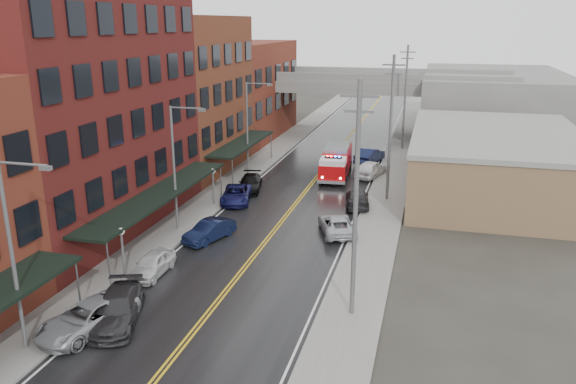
# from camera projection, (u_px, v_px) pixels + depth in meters

# --- Properties ---
(road) EXTENTS (11.00, 160.00, 0.02)m
(road) POSITION_uv_depth(u_px,v_px,m) (289.00, 212.00, 44.50)
(road) COLOR black
(road) RESTS_ON ground
(sidewalk_left) EXTENTS (3.00, 160.00, 0.15)m
(sidewalk_left) POSITION_uv_depth(u_px,v_px,m) (204.00, 204.00, 46.25)
(sidewalk_left) COLOR slate
(sidewalk_left) RESTS_ON ground
(sidewalk_right) EXTENTS (3.00, 160.00, 0.15)m
(sidewalk_right) POSITION_uv_depth(u_px,v_px,m) (382.00, 219.00, 42.72)
(sidewalk_right) COLOR slate
(sidewalk_right) RESTS_ON ground
(curb_left) EXTENTS (0.30, 160.00, 0.15)m
(curb_left) POSITION_uv_depth(u_px,v_px,m) (223.00, 205.00, 45.85)
(curb_left) COLOR gray
(curb_left) RESTS_ON ground
(curb_right) EXTENTS (0.30, 160.00, 0.15)m
(curb_right) POSITION_uv_depth(u_px,v_px,m) (360.00, 217.00, 43.12)
(curb_right) COLOR gray
(curb_right) RESTS_ON ground
(brick_building_b) EXTENTS (9.00, 20.00, 18.00)m
(brick_building_b) POSITION_uv_depth(u_px,v_px,m) (77.00, 104.00, 38.62)
(brick_building_b) COLOR #4F1414
(brick_building_b) RESTS_ON ground
(brick_building_c) EXTENTS (9.00, 15.00, 15.00)m
(brick_building_c) POSITION_uv_depth(u_px,v_px,m) (186.00, 95.00, 55.26)
(brick_building_c) COLOR brown
(brick_building_c) RESTS_ON ground
(brick_building_far) EXTENTS (9.00, 20.00, 12.00)m
(brick_building_far) POSITION_uv_depth(u_px,v_px,m) (244.00, 90.00, 71.89)
(brick_building_far) COLOR brown
(brick_building_far) RESTS_ON ground
(tan_building) EXTENTS (14.00, 22.00, 5.00)m
(tan_building) POSITION_uv_depth(u_px,v_px,m) (494.00, 164.00, 49.16)
(tan_building) COLOR brown
(tan_building) RESTS_ON ground
(right_far_block) EXTENTS (18.00, 30.00, 8.00)m
(right_far_block) POSITION_uv_depth(u_px,v_px,m) (492.00, 102.00, 76.00)
(right_far_block) COLOR slate
(right_far_block) RESTS_ON ground
(awning_1) EXTENTS (2.60, 18.00, 3.09)m
(awning_1) POSITION_uv_depth(u_px,v_px,m) (160.00, 194.00, 38.97)
(awning_1) COLOR black
(awning_1) RESTS_ON ground
(awning_2) EXTENTS (2.60, 13.00, 3.09)m
(awning_2) POSITION_uv_depth(u_px,v_px,m) (243.00, 143.00, 55.16)
(awning_2) COLOR black
(awning_2) RESTS_ON ground
(globe_lamp_1) EXTENTS (0.44, 0.44, 3.12)m
(globe_lamp_1) POSITION_uv_depth(u_px,v_px,m) (122.00, 241.00, 32.42)
(globe_lamp_1) COLOR #59595B
(globe_lamp_1) RESTS_ON ground
(globe_lamp_2) EXTENTS (0.44, 0.44, 3.12)m
(globe_lamp_2) POSITION_uv_depth(u_px,v_px,m) (213.00, 178.00, 45.38)
(globe_lamp_2) COLOR #59595B
(globe_lamp_2) RESTS_ON ground
(street_lamp_0) EXTENTS (2.64, 0.22, 9.00)m
(street_lamp_0) POSITION_uv_depth(u_px,v_px,m) (15.00, 246.00, 24.22)
(street_lamp_0) COLOR #59595B
(street_lamp_0) RESTS_ON ground
(street_lamp_1) EXTENTS (2.64, 0.22, 9.00)m
(street_lamp_1) POSITION_uv_depth(u_px,v_px,m) (177.00, 161.00, 39.03)
(street_lamp_1) COLOR #59595B
(street_lamp_1) RESTS_ON ground
(street_lamp_2) EXTENTS (2.64, 0.22, 9.00)m
(street_lamp_2) POSITION_uv_depth(u_px,v_px,m) (250.00, 122.00, 53.83)
(street_lamp_2) COLOR #59595B
(street_lamp_2) RESTS_ON ground
(utility_pole_0) EXTENTS (1.80, 0.24, 12.00)m
(utility_pole_0) POSITION_uv_depth(u_px,v_px,m) (356.00, 198.00, 27.04)
(utility_pole_0) COLOR #59595B
(utility_pole_0) RESTS_ON ground
(utility_pole_1) EXTENTS (1.80, 0.24, 12.00)m
(utility_pole_1) POSITION_uv_depth(u_px,v_px,m) (391.00, 126.00, 45.55)
(utility_pole_1) COLOR #59595B
(utility_pole_1) RESTS_ON ground
(utility_pole_2) EXTENTS (1.80, 0.24, 12.00)m
(utility_pole_2) POSITION_uv_depth(u_px,v_px,m) (405.00, 96.00, 64.06)
(utility_pole_2) COLOR #59595B
(utility_pole_2) RESTS_ON ground
(overpass) EXTENTS (40.00, 10.00, 7.50)m
(overpass) POSITION_uv_depth(u_px,v_px,m) (351.00, 90.00, 72.37)
(overpass) COLOR slate
(overpass) RESTS_ON ground
(fire_truck) EXTENTS (3.55, 7.94, 2.84)m
(fire_truck) POSITION_uv_depth(u_px,v_px,m) (336.00, 161.00, 54.15)
(fire_truck) COLOR #B7080C
(fire_truck) RESTS_ON ground
(parked_car_left_2) EXTENTS (3.83, 5.69, 1.45)m
(parked_car_left_2) POSITION_uv_depth(u_px,v_px,m) (87.00, 318.00, 27.18)
(parked_car_left_2) COLOR #93959A
(parked_car_left_2) RESTS_ON ground
(parked_car_left_3) EXTENTS (3.63, 5.54, 1.49)m
(parked_car_left_3) POSITION_uv_depth(u_px,v_px,m) (117.00, 309.00, 27.96)
(parked_car_left_3) COLOR #2A292C
(parked_car_left_3) RESTS_ON ground
(parked_car_left_4) EXTENTS (1.62, 3.94, 1.34)m
(parked_car_left_4) POSITION_uv_depth(u_px,v_px,m) (152.00, 264.00, 33.30)
(parked_car_left_4) COLOR silver
(parked_car_left_4) RESTS_ON ground
(parked_car_left_5) EXTENTS (2.77, 4.45, 1.38)m
(parked_car_left_5) POSITION_uv_depth(u_px,v_px,m) (209.00, 231.00, 38.57)
(parked_car_left_5) COLOR black
(parked_car_left_5) RESTS_ON ground
(parked_car_left_6) EXTENTS (3.27, 5.29, 1.37)m
(parked_car_left_6) POSITION_uv_depth(u_px,v_px,m) (236.00, 194.00, 46.70)
(parked_car_left_6) COLOR #14164C
(parked_car_left_6) RESTS_ON ground
(parked_car_left_7) EXTENTS (2.83, 4.95, 1.35)m
(parked_car_left_7) POSITION_uv_depth(u_px,v_px,m) (250.00, 183.00, 49.93)
(parked_car_left_7) COLOR black
(parked_car_left_7) RESTS_ON ground
(parked_car_right_0) EXTENTS (3.67, 5.21, 1.32)m
(parked_car_right_0) POSITION_uv_depth(u_px,v_px,m) (337.00, 225.00, 39.82)
(parked_car_right_0) COLOR #B2B5BA
(parked_car_right_0) RESTS_ON ground
(parked_car_right_1) EXTENTS (2.59, 4.88, 1.35)m
(parked_car_right_1) POSITION_uv_depth(u_px,v_px,m) (357.00, 199.00, 45.62)
(parked_car_right_1) COLOR #242426
(parked_car_right_1) RESTS_ON ground
(parked_car_right_2) EXTENTS (3.09, 5.12, 1.63)m
(parked_car_right_2) POSITION_uv_depth(u_px,v_px,m) (371.00, 169.00, 54.27)
(parked_car_right_2) COLOR silver
(parked_car_right_2) RESTS_ON ground
(parked_car_right_3) EXTENTS (2.93, 5.16, 1.61)m
(parked_car_right_3) POSITION_uv_depth(u_px,v_px,m) (370.00, 155.00, 59.72)
(parked_car_right_3) COLOR #0E1534
(parked_car_right_3) RESTS_ON ground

